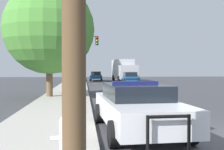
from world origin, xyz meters
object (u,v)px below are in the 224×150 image
object	(u,v)px
traffic_light	(78,50)
car_background_oncoming	(130,77)
car_background_distant	(96,76)
box_truck	(124,70)
fire_hydrant	(66,136)
tree_sidewalk_far	(70,39)
tree_sidewalk_near	(49,29)
police_car	(137,106)

from	to	relation	value
traffic_light	car_background_oncoming	distance (m)	9.28
car_background_distant	box_truck	bearing A→B (deg)	-32.66
fire_hydrant	box_truck	world-z (taller)	box_truck
box_truck	fire_hydrant	bearing A→B (deg)	77.36
tree_sidewalk_far	traffic_light	bearing A→B (deg)	-80.92
box_truck	tree_sidewalk_near	world-z (taller)	tree_sidewalk_near
traffic_light	car_background_oncoming	size ratio (longest dim) A/B	1.15
tree_sidewalk_near	tree_sidewalk_far	size ratio (longest dim) A/B	0.85
police_car	box_truck	world-z (taller)	box_truck
traffic_light	tree_sidewalk_far	bearing A→B (deg)	99.08
fire_hydrant	car_background_oncoming	xyz separation A→B (m)	(6.11, 29.19, 0.16)
tree_sidewalk_near	tree_sidewalk_far	world-z (taller)	tree_sidewalk_far
fire_hydrant	tree_sidewalk_far	size ratio (longest dim) A/B	0.10
car_background_distant	tree_sidewalk_far	distance (m)	9.20
police_car	fire_hydrant	world-z (taller)	police_car
fire_hydrant	tree_sidewalk_far	xyz separation A→B (m)	(-1.40, 30.48, 5.06)
traffic_light	tree_sidewalk_near	size ratio (longest dim) A/B	0.73
car_background_oncoming	car_background_distant	xyz separation A→B (m)	(-3.91, 8.20, 0.00)
car_background_oncoming	car_background_distant	size ratio (longest dim) A/B	1.00
tree_sidewalk_near	tree_sidewalk_far	distance (m)	18.12
traffic_light	tree_sidewalk_near	bearing A→B (deg)	-98.31
traffic_light	box_truck	bearing A→B (deg)	61.42
fire_hydrant	box_truck	xyz separation A→B (m)	(6.06, 34.64, 1.10)
tree_sidewalk_near	fire_hydrant	bearing A→B (deg)	-81.82
police_car	fire_hydrant	distance (m)	3.40
box_truck	tree_sidewalk_near	distance (m)	23.72
fire_hydrant	tree_sidewalk_far	bearing A→B (deg)	92.63
tree_sidewalk_far	car_background_distant	bearing A→B (deg)	62.41
fire_hydrant	box_truck	size ratio (longest dim) A/B	0.10
traffic_light	car_background_oncoming	xyz separation A→B (m)	(6.33, 6.07, -3.01)
fire_hydrant	box_truck	distance (m)	35.18
police_car	car_background_oncoming	distance (m)	26.70
police_car	fire_hydrant	xyz separation A→B (m)	(-1.90, -2.81, -0.17)
police_car	car_background_distant	bearing A→B (deg)	-93.59
police_car	tree_sidewalk_near	size ratio (longest dim) A/B	0.74
traffic_light	car_background_oncoming	world-z (taller)	traffic_light
traffic_light	box_truck	xyz separation A→B (m)	(6.28, 11.52, -2.07)
car_background_oncoming	car_background_distant	distance (m)	9.08
car_background_oncoming	car_background_distant	world-z (taller)	car_background_oncoming
traffic_light	tree_sidewalk_far	xyz separation A→B (m)	(-1.18, 7.37, 1.89)
traffic_light	car_background_distant	distance (m)	14.78
fire_hydrant	traffic_light	bearing A→B (deg)	90.55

